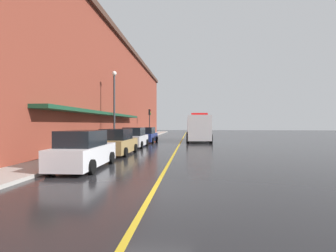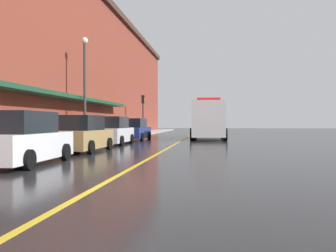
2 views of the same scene
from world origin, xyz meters
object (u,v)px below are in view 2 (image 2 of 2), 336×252
at_px(parked_car_3, 134,130).
at_px(traffic_light_near, 143,107).
at_px(street_lamp_left, 85,78).
at_px(parking_meter_1, 71,129).
at_px(parked_car_2, 113,132).
at_px(box_truck, 209,120).
at_px(parked_car_1, 82,135).
at_px(parking_meter_0, 121,127).
at_px(parked_car_0, 23,140).

distance_m(parked_car_3, traffic_light_near, 11.15).
bearing_deg(street_lamp_left, parking_meter_1, -81.17).
distance_m(parked_car_2, box_truck, 10.58).
bearing_deg(parked_car_3, parking_meter_1, 172.97).
relative_size(parked_car_1, parking_meter_0, 3.38).
bearing_deg(traffic_light_near, parking_meter_0, -90.38).
relative_size(parked_car_0, parking_meter_1, 3.59).
height_order(street_lamp_left, traffic_light_near, street_lamp_left).
distance_m(parked_car_0, traffic_light_near, 28.22).
distance_m(box_truck, traffic_light_near, 11.05).
bearing_deg(parked_car_1, parked_car_0, -179.29).
xyz_separation_m(parked_car_2, parking_meter_0, (-1.37, 7.32, 0.21)).
distance_m(street_lamp_left, traffic_light_near, 16.60).
bearing_deg(parked_car_0, parked_car_3, -1.59).
bearing_deg(parked_car_0, parked_car_1, -1.64).
relative_size(parked_car_3, street_lamp_left, 0.65).
xyz_separation_m(parked_car_0, traffic_light_near, (-1.34, 28.09, 2.30)).
height_order(parked_car_2, box_truck, box_truck).
height_order(parked_car_1, parked_car_3, parked_car_1).
relative_size(parked_car_2, traffic_light_near, 1.04).
relative_size(parked_car_1, parked_car_3, 1.00).
xyz_separation_m(box_truck, parking_meter_0, (-7.43, -1.31, -0.55)).
bearing_deg(box_truck, traffic_light_near, -138.64).
bearing_deg(parked_car_1, parked_car_3, 0.78).
relative_size(parked_car_0, traffic_light_near, 1.11).
height_order(box_truck, street_lamp_left, street_lamp_left).
height_order(parked_car_0, parked_car_2, parked_car_0).
relative_size(box_truck, parking_meter_0, 6.68).
height_order(parked_car_1, street_lamp_left, street_lamp_left).
height_order(parked_car_3, street_lamp_left, street_lamp_left).
relative_size(parked_car_0, parked_car_1, 1.06).
height_order(parked_car_1, box_truck, box_truck).
bearing_deg(box_truck, parking_meter_1, -32.11).
height_order(parked_car_2, parking_meter_0, parked_car_2).
distance_m(parked_car_2, parking_meter_1, 3.94).
bearing_deg(parking_meter_1, parking_meter_0, 90.00).
height_order(parked_car_0, parked_car_3, parked_car_0).
bearing_deg(parked_car_3, street_lamp_left, 161.86).
relative_size(parked_car_2, parking_meter_0, 3.38).
bearing_deg(parking_meter_0, traffic_light_near, 89.62).
bearing_deg(parked_car_2, parked_car_0, -179.86).
xyz_separation_m(parked_car_1, parked_car_3, (0.03, 11.68, -0.02)).
xyz_separation_m(parking_meter_0, traffic_light_near, (0.06, 9.40, 2.10)).
bearing_deg(parked_car_2, parking_meter_1, 159.58).
height_order(parked_car_0, parking_meter_0, parked_car_0).
bearing_deg(box_truck, parked_car_0, -17.77).
xyz_separation_m(parked_car_0, parked_car_1, (0.02, 5.59, -0.01)).
relative_size(parking_meter_1, street_lamp_left, 0.19).
bearing_deg(parking_meter_0, box_truck, 10.01).
xyz_separation_m(parked_car_3, parking_meter_0, (-1.45, 1.42, 0.24)).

